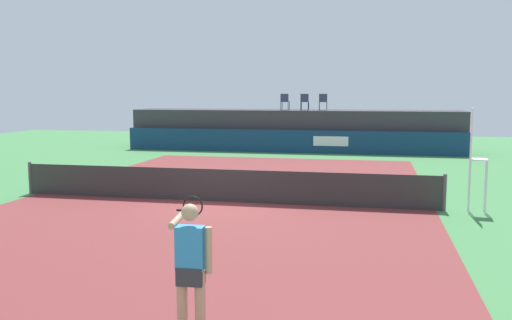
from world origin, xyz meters
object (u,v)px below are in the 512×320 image
(spectator_chair_far_left, at_px, (285,101))
(spectator_chair_center, at_px, (323,101))
(umpire_chair, at_px, (475,153))
(net_post_near, at_px, (30,178))
(tennis_player, at_px, (191,265))
(net_post_far, at_px, (445,193))
(spectator_chair_left, at_px, (305,101))

(spectator_chair_far_left, height_order, spectator_chair_center, same)
(umpire_chair, bearing_deg, spectator_chair_center, 109.51)
(spectator_chair_far_left, distance_m, spectator_chair_center, 2.09)
(net_post_near, relative_size, tennis_player, 0.56)
(spectator_chair_center, xyz_separation_m, net_post_far, (4.63, -15.08, -2.19))
(umpire_chair, bearing_deg, net_post_far, -179.08)
(spectator_chair_left, bearing_deg, spectator_chair_far_left, -175.24)
(spectator_chair_center, bearing_deg, net_post_near, -117.27)
(net_post_far, bearing_deg, spectator_chair_left, 110.51)
(spectator_chair_center, height_order, net_post_near, spectator_chair_center)
(spectator_chair_center, distance_m, umpire_chair, 16.03)
(spectator_chair_left, distance_m, tennis_player, 23.94)
(spectator_chair_center, height_order, tennis_player, spectator_chair_center)
(spectator_chair_left, bearing_deg, tennis_player, -86.45)
(umpire_chair, xyz_separation_m, net_post_near, (-13.11, -0.01, -1.09))
(spectator_chair_center, bearing_deg, tennis_player, -88.85)
(spectator_chair_far_left, distance_m, tennis_player, 23.94)
(spectator_chair_center, bearing_deg, spectator_chair_far_left, -176.39)
(spectator_chair_center, distance_m, net_post_near, 17.11)
(umpire_chair, xyz_separation_m, net_post_far, (-0.71, -0.01, -1.09))
(spectator_chair_left, relative_size, umpire_chair, 0.32)
(umpire_chair, bearing_deg, tennis_player, -118.93)
(spectator_chair_far_left, height_order, umpire_chair, spectator_chair_far_left)
(spectator_chair_far_left, xyz_separation_m, net_post_far, (6.71, -14.95, -2.19))
(spectator_chair_far_left, distance_m, spectator_chair_left, 1.09)
(spectator_chair_far_left, xyz_separation_m, net_post_near, (-5.69, -14.95, -2.19))
(spectator_chair_left, distance_m, net_post_far, 16.21)
(spectator_chair_far_left, relative_size, tennis_player, 0.50)
(net_post_near, height_order, net_post_far, same)
(net_post_near, xyz_separation_m, net_post_far, (12.40, 0.00, 0.00))
(net_post_far, relative_size, tennis_player, 0.56)
(spectator_chair_center, height_order, umpire_chair, spectator_chair_center)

